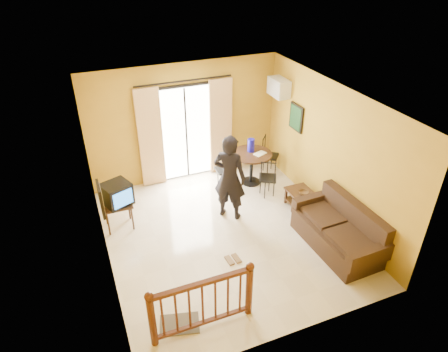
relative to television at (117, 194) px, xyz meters
name	(u,v)px	position (x,y,z in m)	size (l,w,h in m)	color
ground	(226,234)	(1.87, -1.05, -0.79)	(5.00, 5.00, 0.00)	beige
room_shell	(226,160)	(1.87, -1.05, 0.91)	(5.00, 5.00, 5.00)	white
balcony_door	(186,132)	(1.87, 1.39, 0.39)	(2.25, 0.14, 2.46)	black
tv_table	(117,207)	(-0.03, 0.00, -0.30)	(0.57, 0.47, 0.57)	black
television	(117,194)	(0.00, 0.00, 0.00)	(0.63, 0.61, 0.45)	black
picture_left	(101,199)	(-0.35, -1.25, 0.76)	(0.05, 0.42, 0.52)	black
dining_table	(252,159)	(3.18, 0.55, -0.17)	(0.94, 0.94, 0.79)	black
water_jug	(251,145)	(3.20, 0.66, 0.15)	(0.16, 0.16, 0.31)	#1612AA
serving_tray	(260,154)	(3.33, 0.45, 0.00)	(0.28, 0.18, 0.02)	#EEE8CB
dining_chairs	(253,184)	(3.20, 0.46, -0.79)	(1.79, 1.46, 0.95)	black
air_conditioner	(279,87)	(3.96, 0.90, 1.36)	(0.31, 0.60, 0.40)	white
botanical_print	(296,117)	(4.08, 0.25, 0.86)	(0.05, 0.50, 0.60)	black
coffee_table	(304,200)	(3.72, -0.93, -0.52)	(0.50, 0.91, 0.40)	black
bowl	(304,193)	(3.72, -0.89, -0.36)	(0.21, 0.21, 0.07)	brown
sofa	(340,231)	(3.73, -2.15, -0.45)	(0.94, 1.93, 0.91)	#332013
standing_person	(230,178)	(2.18, -0.48, 0.14)	(0.68, 0.45, 1.87)	black
stair_balustrade	(202,301)	(0.72, -2.95, -0.23)	(1.63, 0.13, 1.04)	#471E0F
doormat	(179,324)	(0.39, -2.77, -0.78)	(0.60, 0.40, 0.02)	#4F493F
sandals	(233,259)	(1.71, -1.77, -0.78)	(0.26, 0.26, 0.03)	brown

